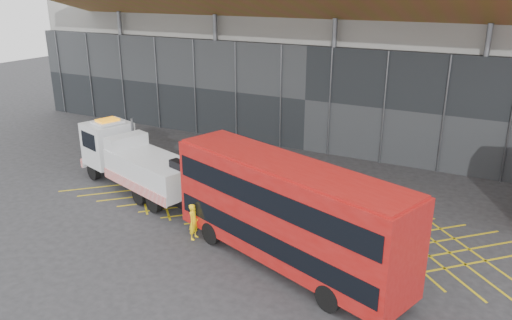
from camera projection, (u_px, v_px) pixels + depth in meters
The scene contains 6 objects.
ground_plane at pixel (201, 197), 30.45m from camera, with size 120.00×120.00×0.00m, color #29292B.
road_markings at pixel (284, 215), 27.97m from camera, with size 27.96×7.16×0.01m.
construction_building at pixel (339, 25), 41.93m from camera, with size 55.00×23.97×18.00m.
recovery_truck at pixel (135, 161), 30.98m from camera, with size 11.57×5.64×4.07m.
bus_towed at pixel (286, 210), 22.18m from camera, with size 12.45×6.61×4.98m.
worker at pixel (194, 222), 25.14m from camera, with size 0.69×0.45×1.90m, color yellow.
Camera 1 is at (16.08, -23.13, 12.25)m, focal length 35.00 mm.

